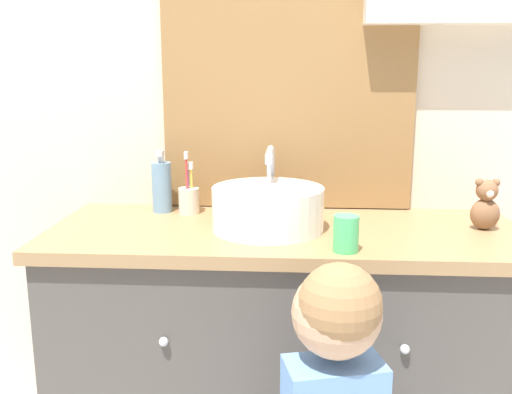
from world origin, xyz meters
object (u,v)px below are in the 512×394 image
Objects in this scene: sink_basin at (268,207)px; soap_dispenser at (162,186)px; toothbrush_holder at (189,199)px; drinking_cup at (346,234)px; teddy_bear at (486,205)px.

sink_basin reaches higher than soap_dispenser.
sink_basin is at bearing -32.59° from toothbrush_holder.
sink_basin reaches higher than drinking_cup.
toothbrush_holder reaches higher than drinking_cup.
teddy_bear is at bearing 3.31° from sink_basin.
sink_basin is 1.86× the size of soap_dispenser.
sink_basin is at bearing 136.16° from drinking_cup.
soap_dispenser is 1.34× the size of teddy_bear.
toothbrush_holder is 0.57m from drinking_cup.
toothbrush_holder is 1.00× the size of soap_dispenser.
toothbrush_holder is 2.15× the size of drinking_cup.
sink_basin is at bearing -176.69° from teddy_bear.
teddy_bear is (0.85, -0.13, 0.02)m from toothbrush_holder.
teddy_bear is (0.60, 0.03, 0.01)m from sink_basin.
toothbrush_holder is at bearing -10.04° from soap_dispenser.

